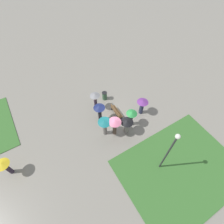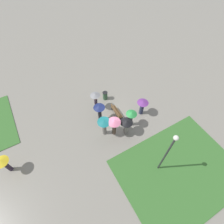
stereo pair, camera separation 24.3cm
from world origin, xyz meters
TOP-DOWN VIEW (x-y plane):
  - ground_plane at (0.00, 0.00)m, footprint 90.00×90.00m
  - lawn_patch_near at (-6.47, -1.80)m, footprint 6.94×9.09m
  - park_bench at (0.65, -0.32)m, footprint 1.63×0.46m
  - lamp_post at (-5.48, -0.55)m, footprint 0.32×0.32m
  - trash_bin at (3.00, -0.39)m, footprint 0.51×0.51m
  - crowd_person_teal at (-0.59, 1.61)m, footprint 1.11×1.11m
  - crowd_person_black at (-1.43, -0.08)m, footprint 1.07×1.07m
  - crowd_person_green at (-0.95, -0.87)m, footprint 0.95×0.95m
  - crowd_person_grey at (2.41, 0.92)m, footprint 0.94×0.94m
  - crowd_person_navy at (0.95, 1.25)m, footprint 1.03×1.03m
  - crowd_person_purple at (-0.36, -2.51)m, footprint 1.04×1.04m
  - crowd_person_pink at (-1.03, 0.88)m, footprint 1.09×1.09m
  - lone_walker_far_path at (0.12, 9.53)m, footprint 1.02×1.02m

SIDE VIEW (x-z plane):
  - ground_plane at x=0.00m, z-range 0.00..0.00m
  - lawn_patch_near at x=-6.47m, z-range 0.00..0.06m
  - trash_bin at x=3.00m, z-range 0.00..0.90m
  - park_bench at x=0.65m, z-range 0.01..0.91m
  - crowd_person_purple at x=-0.36m, z-range 0.28..2.02m
  - crowd_person_black at x=-1.43m, z-range 0.33..2.06m
  - crowd_person_green at x=-0.95m, z-range 0.37..2.21m
  - lone_walker_far_path at x=0.12m, z-range 0.43..2.23m
  - crowd_person_teal at x=-0.59m, z-range 0.38..2.33m
  - crowd_person_grey at x=2.41m, z-range 0.39..2.34m
  - crowd_person_navy at x=0.95m, z-range 0.47..2.49m
  - crowd_person_pink at x=-1.03m, z-range 0.48..2.51m
  - lamp_post at x=-5.48m, z-range 0.66..5.72m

